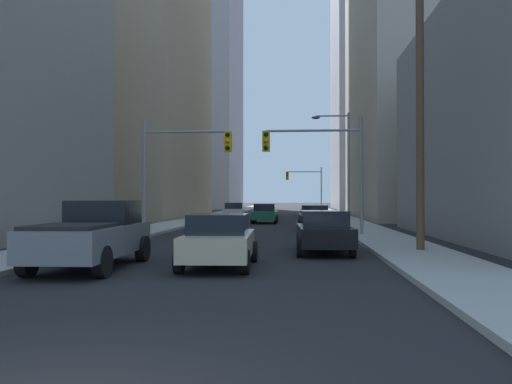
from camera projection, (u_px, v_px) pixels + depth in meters
The scene contains 17 objects.
sidewalk_left at pixel (212, 216), 55.05m from camera, with size 2.83×160.00×0.15m, color #9E9E99.
sidewalk_right at pixel (337, 216), 54.07m from camera, with size 2.83×160.00×0.15m, color #9E9E99.
pickup_truck_grey at pixel (93, 235), 15.00m from camera, with size 2.20×5.46×1.90m.
sedan_beige at pixel (219, 240), 15.06m from camera, with size 1.95×4.26×1.52m.
sedan_black at pixel (324, 232), 18.91m from camera, with size 1.96×4.26×1.52m.
sedan_maroon at pixel (314, 217), 32.97m from camera, with size 1.95×4.24×1.52m.
sedan_white at pixel (234, 211), 48.89m from camera, with size 1.96×4.27×1.52m.
sedan_green at pixel (265, 213), 41.07m from camera, with size 1.95×4.21×1.52m.
traffic_signal_near_left at pixel (182, 157), 27.53m from camera, with size 4.68×0.44×6.00m.
traffic_signal_near_right at pixel (317, 156), 27.00m from camera, with size 5.10×0.44×6.00m.
traffic_signal_far_right at pixel (306, 182), 69.96m from camera, with size 4.75×0.44×6.00m.
utility_pole_right at pixel (420, 94), 18.83m from camera, with size 2.20×0.28×10.78m.
street_lamp_right at pixel (342, 158), 34.43m from camera, with size 2.47×0.32×7.50m.
building_left_mid_office at pixel (97, 76), 54.44m from camera, with size 20.05×23.74×28.89m, color tan.
building_left_far_tower at pixel (181, 33), 99.59m from camera, with size 21.29×23.02×65.77m, color #93939E.
building_right_mid_block at pixel (479, 67), 52.61m from camera, with size 23.90×26.34×29.95m, color #B7A893.
building_right_far_highrise at pixel (397, 16), 96.63m from camera, with size 22.50×22.62×70.04m, color #93939E.
Camera 1 is at (2.32, -4.57, 1.98)m, focal length 37.33 mm.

